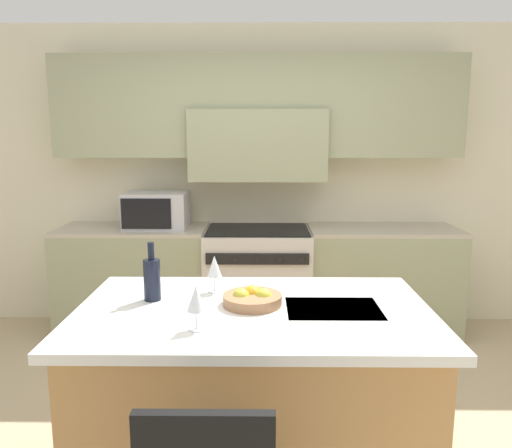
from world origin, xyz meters
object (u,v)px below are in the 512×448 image
object	(u,v)px
microwave	(157,210)
fruit_bowl	(252,299)
range_stove	(258,281)
wine_glass_near	(196,300)
wine_glass_far	(214,267)
wine_bottle	(152,278)

from	to	relation	value
microwave	fruit_bowl	size ratio (longest dim) A/B	1.86
range_stove	wine_glass_near	distance (m)	2.34
microwave	wine_glass_far	xyz separation A→B (m)	(0.66, -1.76, -0.03)
microwave	wine_bottle	world-z (taller)	microwave
fruit_bowl	wine_glass_far	bearing A→B (deg)	136.45
range_stove	microwave	xyz separation A→B (m)	(-0.87, 0.02, 0.63)
range_stove	wine_bottle	distance (m)	2.02
wine_bottle	wine_glass_far	xyz separation A→B (m)	(0.30, 0.13, 0.02)
wine_bottle	wine_glass_far	distance (m)	0.32
wine_glass_far	fruit_bowl	world-z (taller)	wine_glass_far
microwave	wine_glass_far	distance (m)	1.88
range_stove	fruit_bowl	distance (m)	2.00
wine_glass_near	range_stove	bearing A→B (deg)	83.91
fruit_bowl	range_stove	bearing A→B (deg)	89.64
range_stove	fruit_bowl	bearing A→B (deg)	-90.36
wine_bottle	wine_glass_far	bearing A→B (deg)	23.07
microwave	fruit_bowl	bearing A→B (deg)	-66.23
wine_glass_far	fruit_bowl	bearing A→B (deg)	-43.55
wine_glass_near	fruit_bowl	distance (m)	0.41
fruit_bowl	wine_bottle	bearing A→B (deg)	172.78
microwave	fruit_bowl	world-z (taller)	microwave
microwave	wine_bottle	xyz separation A→B (m)	(0.37, -1.89, -0.05)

